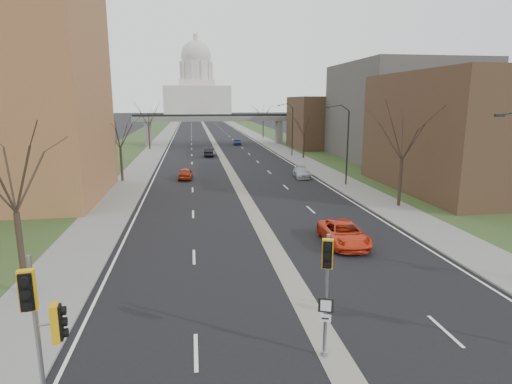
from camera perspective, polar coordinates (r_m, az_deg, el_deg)
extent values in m
plane|color=black|center=(16.18, 11.63, -22.59)|extent=(700.00, 700.00, 0.00)
cube|color=black|center=(162.76, -6.85, 8.70)|extent=(20.00, 600.00, 0.01)
cube|color=gray|center=(162.76, -6.85, 8.70)|extent=(1.20, 600.00, 0.02)
cube|color=gray|center=(163.56, -2.60, 8.81)|extent=(4.00, 600.00, 0.12)
cube|color=gray|center=(162.84, -11.12, 8.58)|extent=(4.00, 600.00, 0.12)
cube|color=#2B441F|center=(164.29, -0.49, 8.83)|extent=(8.00, 600.00, 0.10)
cube|color=#2B441F|center=(163.21, -13.25, 8.49)|extent=(8.00, 600.00, 0.10)
cube|color=#4F3825|center=(49.80, 27.22, 7.09)|extent=(16.00, 20.00, 12.00)
cube|color=#4F4C48|center=(72.37, 18.84, 10.08)|extent=(18.00, 22.00, 15.00)
cube|color=#4F3825|center=(86.81, 9.68, 9.11)|extent=(14.00, 14.00, 10.00)
cube|color=slate|center=(93.12, -14.22, 7.55)|extent=(1.20, 2.50, 5.00)
cube|color=slate|center=(94.58, 3.07, 7.96)|extent=(1.20, 2.50, 5.00)
cube|color=slate|center=(92.63, -5.55, 9.70)|extent=(34.00, 3.00, 1.00)
cube|color=black|center=(92.61, -5.56, 10.13)|extent=(34.00, 0.15, 0.50)
cube|color=silver|center=(332.47, -7.84, 12.04)|extent=(48.00, 42.00, 20.00)
cube|color=silver|center=(332.72, -7.90, 14.10)|extent=(26.00, 26.00, 5.00)
cylinder|color=silver|center=(333.19, -7.95, 15.65)|extent=(22.00, 22.00, 14.00)
sphere|color=silver|center=(334.09, -8.00, 17.53)|extent=(22.00, 22.00, 22.00)
cylinder|color=silver|center=(335.42, -8.06, 19.49)|extent=(3.60, 3.60, 4.50)
cube|color=black|center=(23.40, 29.87, 8.83)|extent=(0.45, 0.18, 0.14)
cylinder|color=black|center=(47.73, 12.09, 5.71)|extent=(0.16, 0.16, 8.00)
cube|color=black|center=(46.72, 9.63, 11.03)|extent=(0.45, 0.18, 0.14)
cylinder|color=black|center=(72.56, 4.87, 8.00)|extent=(0.16, 0.16, 8.00)
cube|color=black|center=(71.90, 3.11, 11.46)|extent=(0.45, 0.18, 0.14)
cylinder|color=#382B21|center=(23.07, -28.81, -7.22)|extent=(0.28, 0.28, 4.00)
cylinder|color=#382B21|center=(51.57, -17.49, 3.50)|extent=(0.28, 0.28, 3.75)
cylinder|color=#382B21|center=(85.10, -14.05, 7.00)|extent=(0.28, 0.28, 4.25)
cylinder|color=#382B21|center=(39.44, 18.65, 1.13)|extent=(0.28, 0.28, 4.00)
cylinder|color=#382B21|center=(70.15, 6.36, 5.99)|extent=(0.28, 0.28, 3.50)
cylinder|color=#382B21|center=(109.13, 0.96, 8.38)|extent=(0.28, 0.28, 4.25)
cylinder|color=gray|center=(14.06, -27.04, -17.32)|extent=(0.14, 0.14, 5.08)
cube|color=#D59B0C|center=(12.89, -28.17, -11.47)|extent=(0.46, 0.44, 1.12)
cube|color=#D59B0C|center=(13.75, -25.16, -15.52)|extent=(0.44, 0.46, 1.12)
cylinder|color=gray|center=(15.81, 9.34, -13.66)|extent=(0.13, 0.13, 4.64)
cylinder|color=gray|center=(16.89, 9.07, -20.51)|extent=(0.25, 0.25, 0.18)
cube|color=#D59B0C|center=(14.70, 9.52, -8.12)|extent=(0.47, 0.46, 1.03)
cube|color=black|center=(15.92, 9.31, -14.53)|extent=(0.52, 0.21, 0.54)
cube|color=silver|center=(16.15, 9.25, -16.09)|extent=(0.39, 0.17, 0.27)
imported|color=#992911|center=(51.84, -9.39, 2.47)|extent=(1.83, 4.10, 1.37)
imported|color=black|center=(73.02, -6.20, 5.32)|extent=(2.07, 4.57, 1.45)
imported|color=red|center=(28.45, 11.61, -5.42)|extent=(2.55, 5.30, 1.46)
imported|color=#A4A6AC|center=(52.55, 6.11, 2.63)|extent=(2.16, 4.53, 1.27)
imported|color=navy|center=(92.30, -2.52, 6.72)|extent=(1.69, 3.87, 1.30)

